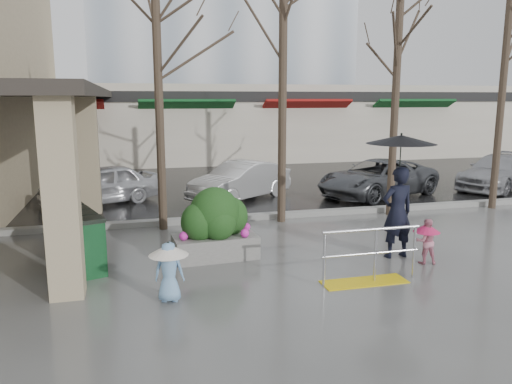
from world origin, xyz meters
name	(u,v)px	position (x,y,z in m)	size (l,w,h in m)	color
ground	(278,267)	(0.00, 0.00, 0.00)	(120.00, 120.00, 0.00)	#51514F
street_asphalt	(175,152)	(0.00, 22.00, 0.01)	(120.00, 36.00, 0.01)	black
curb	(236,218)	(0.00, 4.00, 0.07)	(120.00, 0.30, 0.15)	gray
canopy_slab	(60,89)	(-4.80, 8.00, 3.62)	(2.80, 18.00, 0.25)	#2D2823
pillar_front	(61,196)	(-3.90, -0.50, 1.75)	(0.55, 0.55, 3.50)	tan
pillar_back	(89,154)	(-3.90, 6.00, 1.75)	(0.55, 0.55, 3.50)	tan
storefront_row	(217,123)	(2.00, 17.97, 2.01)	(34.00, 6.74, 4.00)	beige
handrail	(368,263)	(1.36, -1.20, 0.38)	(1.90, 0.50, 1.03)	yellow
tree_west	(156,24)	(-2.00, 3.60, 5.08)	(3.20, 3.20, 6.80)	#382B21
tree_midwest	(283,23)	(1.20, 3.60, 5.23)	(3.20, 3.20, 7.00)	#382B21
tree_mideast	(398,41)	(4.50, 3.60, 4.86)	(3.20, 3.20, 6.50)	#382B21
tree_east	(508,26)	(8.00, 3.60, 5.38)	(3.20, 3.20, 7.20)	#382B21
woman	(399,186)	(2.62, 0.01, 1.53)	(1.44, 1.44, 2.64)	black
child_pink	(426,238)	(3.00, -0.51, 0.54)	(0.55, 0.55, 0.93)	pink
child_blue	(169,265)	(-2.23, -1.16, 0.63)	(0.66, 0.66, 1.02)	#78A8D6
planter	(215,224)	(-1.10, 0.93, 0.73)	(1.79, 1.04, 1.52)	slate
news_boxes	(82,237)	(-3.79, 1.17, 0.57)	(1.07, 2.07, 1.14)	#0D3D1B
car_a	(99,185)	(-3.73, 7.17, 0.63)	(1.49, 3.70, 1.26)	silver
car_b	(240,181)	(0.78, 6.82, 0.63)	(1.33, 3.82, 1.26)	silver
car_c	(378,178)	(5.47, 6.20, 0.63)	(2.09, 4.53, 1.26)	#4E5155
car_d	(499,172)	(10.54, 6.40, 0.63)	(1.77, 4.34, 1.26)	#A1A1A5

